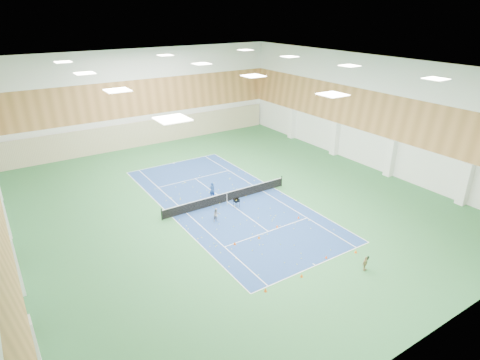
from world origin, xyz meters
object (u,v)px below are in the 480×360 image
child_court (216,215)px  ball_cart (236,203)px  tennis_net (227,196)px  child_apron (365,264)px  coach (212,190)px

child_court → ball_cart: (2.78, 1.24, -0.19)m
ball_cart → tennis_net: bearing=95.6°
child_apron → child_court: bearing=104.2°
tennis_net → ball_cart: tennis_net is taller
tennis_net → child_apron: bearing=-80.2°
coach → ball_cart: coach is taller
tennis_net → ball_cart: 1.41m
child_apron → ball_cart: bearing=90.5°
child_court → coach: bearing=54.8°
ball_cart → child_court: bearing=-157.0°
coach → ball_cart: (0.87, -2.88, -0.39)m
child_court → ball_cart: 3.05m
child_court → child_apron: (5.06, -11.44, -0.06)m
coach → child_court: bearing=61.3°
tennis_net → child_court: bearing=-134.9°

